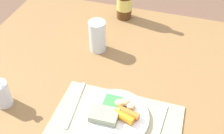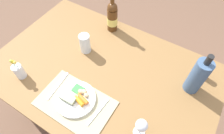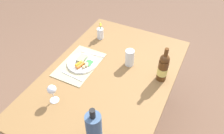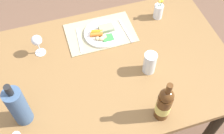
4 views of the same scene
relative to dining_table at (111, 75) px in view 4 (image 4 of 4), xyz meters
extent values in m
plane|color=brown|center=(0.00, 0.00, -0.64)|extent=(8.00, 8.00, 0.00)
cube|color=brown|center=(0.00, 0.00, 0.08)|extent=(1.50, 0.99, 0.04)
cylinder|color=black|center=(-0.65, -0.39, -0.29)|extent=(0.07, 0.07, 0.70)
cylinder|color=black|center=(0.65, -0.39, -0.29)|extent=(0.07, 0.07, 0.70)
cylinder|color=black|center=(-0.65, 0.39, -0.29)|extent=(0.07, 0.07, 0.70)
cube|color=tan|center=(-0.01, -0.28, 0.10)|extent=(0.45, 0.29, 0.01)
cylinder|color=white|center=(-0.02, -0.26, 0.11)|extent=(0.25, 0.25, 0.02)
cube|color=gray|center=(-0.05, -0.28, 0.13)|extent=(0.10, 0.07, 0.03)
cylinder|color=orange|center=(0.01, -0.26, 0.13)|extent=(0.08, 0.05, 0.03)
cylinder|color=orange|center=(0.02, -0.24, 0.13)|extent=(0.08, 0.04, 0.03)
ellipsoid|color=#D8BA7E|center=(-0.02, -0.21, 0.13)|extent=(0.04, 0.03, 0.02)
ellipsoid|color=#D6B67D|center=(0.00, -0.20, 0.13)|extent=(0.04, 0.03, 0.02)
ellipsoid|color=tan|center=(0.02, -0.21, 0.13)|extent=(0.03, 0.03, 0.02)
cube|color=#398F41|center=(-0.04, -0.20, 0.12)|extent=(0.07, 0.06, 0.01)
cube|color=silver|center=(-0.18, -0.24, 0.10)|extent=(0.03, 0.22, 0.00)
cube|color=silver|center=(0.14, -0.25, 0.10)|extent=(0.03, 0.20, 0.00)
cylinder|color=white|center=(0.39, -0.23, 0.10)|extent=(0.07, 0.07, 0.00)
cylinder|color=white|center=(0.39, -0.23, 0.14)|extent=(0.01, 0.01, 0.08)
sphere|color=white|center=(0.39, -0.23, 0.21)|extent=(0.06, 0.06, 0.06)
cylinder|color=#522E13|center=(-0.16, 0.39, 0.19)|extent=(0.08, 0.08, 0.19)
sphere|color=#522E13|center=(-0.16, 0.39, 0.30)|extent=(0.07, 0.07, 0.07)
cylinder|color=#522E13|center=(-0.16, 0.39, 0.35)|extent=(0.03, 0.03, 0.09)
cylinder|color=#E4D061|center=(-0.16, 0.39, 0.18)|extent=(0.08, 0.08, 0.06)
cylinder|color=silver|center=(-0.43, -0.31, 0.15)|extent=(0.06, 0.06, 0.10)
cylinder|color=#3F7233|center=(-0.44, -0.30, 0.17)|extent=(0.00, 0.00, 0.14)
sphere|color=yellow|center=(-0.44, -0.30, 0.24)|extent=(0.02, 0.02, 0.02)
cylinder|color=#3F7233|center=(-0.43, -0.30, 0.17)|extent=(0.00, 0.00, 0.14)
sphere|color=yellow|center=(-0.43, -0.30, 0.24)|extent=(0.02, 0.02, 0.02)
cylinder|color=#3F7233|center=(-0.44, -0.31, 0.17)|extent=(0.00, 0.00, 0.16)
cylinder|color=silver|center=(-0.21, 0.10, 0.17)|extent=(0.08, 0.08, 0.15)
cylinder|color=#ACD1C8|center=(-0.21, 0.10, 0.14)|extent=(0.07, 0.07, 0.08)
cylinder|color=#3D5778|center=(0.54, 0.19, 0.22)|extent=(0.09, 0.09, 0.26)
cylinder|color=black|center=(0.54, 0.19, 0.38)|extent=(0.03, 0.03, 0.06)
camera|label=1|loc=(0.13, -0.80, 0.88)|focal=42.77mm
camera|label=2|loc=(0.43, -0.57, 1.14)|focal=30.18mm
camera|label=3|loc=(1.12, 0.59, 1.36)|focal=35.81mm
camera|label=4|loc=(0.28, 0.93, 1.45)|focal=44.01mm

